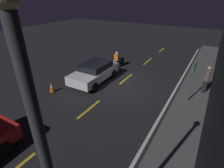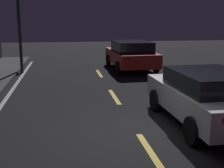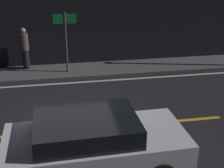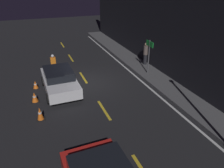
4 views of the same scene
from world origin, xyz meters
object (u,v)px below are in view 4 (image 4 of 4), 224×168
object	(u,v)px
motorcycle	(54,65)
traffic_cone_far	(40,114)
pedestrian	(145,53)
sedan_white	(59,80)
traffic_cone_near	(35,85)
shop_sign	(149,50)
traffic_cone_mid	(35,97)

from	to	relation	value
motorcycle	traffic_cone_far	world-z (taller)	motorcycle
pedestrian	traffic_cone_far	bearing A→B (deg)	-60.55
motorcycle	traffic_cone_far	bearing A→B (deg)	-10.89
sedan_white	pedestrian	size ratio (longest dim) A/B	2.35
sedan_white	traffic_cone_far	bearing A→B (deg)	-28.27
motorcycle	traffic_cone_near	bearing A→B (deg)	-28.99
sedan_white	shop_sign	world-z (taller)	shop_sign
sedan_white	traffic_cone_far	distance (m)	3.11
traffic_cone_near	shop_sign	distance (m)	7.88
traffic_cone_far	pedestrian	xyz separation A→B (m)	(-4.73, 8.37, 0.68)
traffic_cone_near	shop_sign	xyz separation A→B (m)	(0.56, 7.70, 1.57)
motorcycle	traffic_cone_mid	world-z (taller)	motorcycle
traffic_cone_mid	shop_sign	size ratio (longest dim) A/B	0.25
traffic_cone_far	shop_sign	size ratio (longest dim) A/B	0.29
traffic_cone_far	traffic_cone_near	bearing A→B (deg)	-179.70
pedestrian	shop_sign	size ratio (longest dim) A/B	0.72
traffic_cone_far	shop_sign	world-z (taller)	shop_sign
motorcycle	shop_sign	xyz separation A→B (m)	(2.93, 6.25, 1.26)
traffic_cone_far	motorcycle	bearing A→B (deg)	166.50
traffic_cone_mid	traffic_cone_far	world-z (taller)	traffic_cone_far
sedan_white	traffic_cone_mid	size ratio (longest dim) A/B	6.71
sedan_white	traffic_cone_far	world-z (taller)	sedan_white
motorcycle	traffic_cone_mid	bearing A→B (deg)	-18.68
traffic_cone_near	traffic_cone_mid	size ratio (longest dim) A/B	0.86
sedan_white	pedestrian	world-z (taller)	pedestrian
traffic_cone_mid	shop_sign	xyz separation A→B (m)	(-1.16, 7.84, 1.53)
traffic_cone_far	shop_sign	xyz separation A→B (m)	(-3.06, 7.68, 1.49)
traffic_cone_near	pedestrian	size ratio (longest dim) A/B	0.30
traffic_cone_near	traffic_cone_mid	world-z (taller)	traffic_cone_mid
motorcycle	pedestrian	xyz separation A→B (m)	(1.26, 6.93, 0.45)
sedan_white	motorcycle	distance (m)	3.25
traffic_cone_mid	traffic_cone_near	bearing A→B (deg)	175.45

